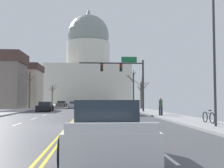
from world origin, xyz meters
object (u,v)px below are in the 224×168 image
(signal_gantry, at_px, (125,72))
(sedan_oncoming_02, at_px, (61,104))
(street_lamp_right, at_px, (208,42))
(sedan_oncoming_01, at_px, (74,105))
(sedan_near_00, at_px, (126,109))
(pedestrian_00, at_px, (161,105))
(sedan_oncoming_00, at_px, (45,107))
(sedan_near_01, at_px, (100,113))
(sedan_near_02, at_px, (105,121))
(pickup_truck_near_03, at_px, (107,130))
(bicycle_parked, at_px, (209,117))

(signal_gantry, height_order, sedan_oncoming_02, signal_gantry)
(street_lamp_right, height_order, sedan_oncoming_01, street_lamp_right)
(sedan_near_00, relative_size, pedestrian_00, 2.71)
(sedan_near_00, height_order, sedan_oncoming_01, sedan_near_00)
(sedan_near_00, xyz_separation_m, sedan_oncoming_02, (-10.37, 32.77, -0.01))
(signal_gantry, relative_size, sedan_oncoming_00, 1.70)
(sedan_near_01, height_order, sedan_near_02, sedan_near_01)
(sedan_oncoming_02, relative_size, pedestrian_00, 2.86)
(street_lamp_right, bearing_deg, sedan_oncoming_02, 105.86)
(sedan_near_01, relative_size, sedan_oncoming_02, 0.95)
(sedan_oncoming_02, bearing_deg, sedan_near_02, -81.18)
(sedan_oncoming_00, distance_m, pedestrian_00, 18.29)
(pickup_truck_near_03, bearing_deg, signal_gantry, 81.73)
(pickup_truck_near_03, relative_size, sedan_oncoming_01, 1.16)
(sedan_near_02, xyz_separation_m, sedan_oncoming_00, (-7.03, 24.15, 0.02))
(sedan_near_01, bearing_deg, sedan_oncoming_02, 100.33)
(sedan_near_01, bearing_deg, signal_gantry, 73.89)
(bicycle_parked, bearing_deg, signal_gantry, 101.88)
(signal_gantry, relative_size, sedan_oncoming_02, 1.67)
(signal_gantry, distance_m, sedan_near_00, 6.11)
(signal_gantry, xyz_separation_m, bicycle_parked, (3.37, -16.01, -4.40))
(pedestrian_00, bearing_deg, sedan_oncoming_00, 133.92)
(sedan_oncoming_01, bearing_deg, sedan_near_01, -82.40)
(signal_gantry, bearing_deg, sedan_near_02, -99.94)
(signal_gantry, height_order, sedan_oncoming_00, signal_gantry)
(sedan_near_02, bearing_deg, sedan_oncoming_01, 96.11)
(signal_gantry, distance_m, sedan_oncoming_01, 18.28)
(signal_gantry, relative_size, pickup_truck_near_03, 1.48)
(sedan_near_02, relative_size, sedan_oncoming_00, 0.96)
(signal_gantry, xyz_separation_m, pedestrian_00, (2.29, -8.20, -3.82))
(sedan_oncoming_00, distance_m, sedan_oncoming_02, 23.49)
(sedan_oncoming_00, bearing_deg, sedan_near_01, -67.42)
(sedan_near_01, distance_m, bicycle_parked, 7.97)
(signal_gantry, height_order, sedan_oncoming_01, signal_gantry)
(pickup_truck_near_03, distance_m, sedan_oncoming_02, 53.62)
(sedan_oncoming_00, bearing_deg, bicycle_parked, -56.73)
(sedan_near_02, bearing_deg, sedan_oncoming_00, 106.23)
(sedan_near_00, bearing_deg, signal_gantry, 84.90)
(street_lamp_right, relative_size, sedan_near_00, 1.76)
(sedan_near_01, relative_size, pickup_truck_near_03, 0.84)
(street_lamp_right, xyz_separation_m, sedan_oncoming_00, (-12.88, 23.14, -4.25))
(sedan_oncoming_00, xyz_separation_m, sedan_oncoming_02, (-0.36, 23.48, -0.01))
(street_lamp_right, relative_size, sedan_oncoming_01, 1.72)
(sedan_oncoming_00, bearing_deg, pedestrian_00, -46.08)
(sedan_oncoming_01, xyz_separation_m, sedan_oncoming_02, (-3.60, 12.20, 0.01))
(sedan_oncoming_01, height_order, sedan_oncoming_02, sedan_oncoming_02)
(pickup_truck_near_03, xyz_separation_m, pedestrian_00, (5.88, 16.49, 0.34))
(sedan_near_00, xyz_separation_m, pedestrian_00, (2.67, -3.88, 0.47))
(sedan_near_01, distance_m, pedestrian_00, 6.77)
(sedan_near_01, bearing_deg, pickup_truck_near_03, -90.79)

